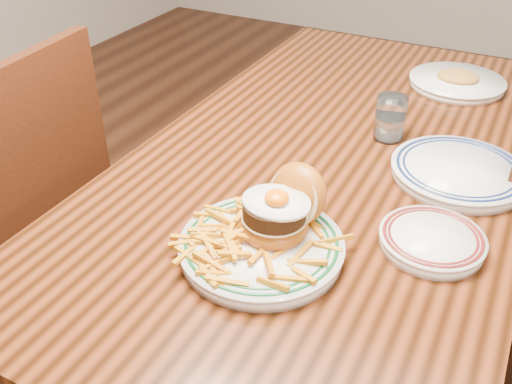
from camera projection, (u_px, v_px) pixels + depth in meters
The scene contains 8 objects.
floor at pixel (318, 367), 1.73m from camera, with size 6.00×6.00×0.00m, color black.
table at pixel (335, 185), 1.36m from camera, with size 0.85×1.60×0.75m.
chair_left at pixel (20, 209), 1.53m from camera, with size 0.49×0.49×0.96m.
main_plate at pixel (268, 233), 1.00m from camera, with size 0.29×0.31×0.14m.
side_plate at pixel (432, 240), 1.02m from camera, with size 0.19×0.19×0.03m.
rear_plate at pixel (459, 171), 1.21m from camera, with size 0.28×0.28×0.03m.
water_glass at pixel (390, 120), 1.34m from camera, with size 0.07×0.07×0.11m.
far_plate at pixel (457, 82), 1.61m from camera, with size 0.26×0.26×0.05m.
Camera 1 is at (0.35, -1.10, 1.40)m, focal length 40.00 mm.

